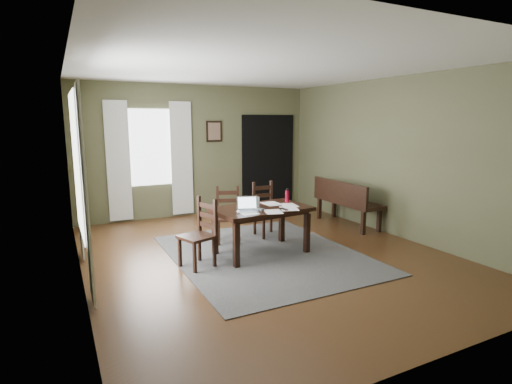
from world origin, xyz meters
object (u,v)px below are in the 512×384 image
laptop (247,207)px  dining_table (261,213)px  chair_back_left (228,215)px  chair_end (200,234)px  chair_back_right (266,210)px  water_bottle (287,196)px  bench (345,199)px

laptop → dining_table: bearing=41.8°
chair_back_left → laptop: size_ratio=2.53×
chair_end → laptop: 0.77m
dining_table → chair_back_right: 0.99m
chair_back_left → water_bottle: bearing=-22.8°
chair_back_left → chair_end: bearing=-112.3°
chair_end → water_bottle: size_ratio=4.14×
dining_table → water_bottle: 0.56m
chair_end → chair_back_left: 1.17m
chair_back_right → water_bottle: (-0.01, -0.71, 0.36)m
dining_table → chair_back_right: chair_back_right is taller
dining_table → water_bottle: size_ratio=6.50×
chair_back_left → water_bottle: (0.72, -0.66, 0.37)m
chair_end → water_bottle: (1.50, 0.22, 0.35)m
chair_end → laptop: bearing=69.9°
water_bottle → dining_table: bearing=-167.4°
chair_end → water_bottle: chair_end is taller
chair_end → water_bottle: bearing=79.1°
bench → chair_end: bearing=105.2°
dining_table → laptop: laptop is taller
laptop → bench: bearing=39.1°
chair_end → chair_back_right: size_ratio=1.01×
chair_back_right → bench: size_ratio=0.61×
bench → dining_table: bearing=109.2°
chair_back_left → chair_back_right: chair_back_right is taller
dining_table → chair_back_right: bearing=52.6°
chair_back_right → laptop: size_ratio=2.59×
chair_back_right → water_bottle: size_ratio=4.09×
chair_back_left → water_bottle: size_ratio=3.99×
dining_table → chair_back_left: chair_back_left is taller
dining_table → laptop: 0.33m
chair_back_left → chair_back_right: (0.73, 0.05, 0.01)m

